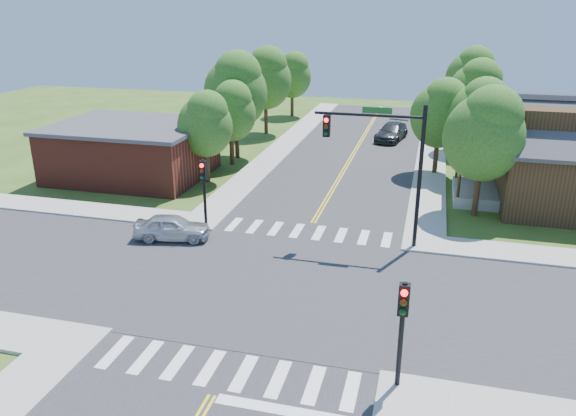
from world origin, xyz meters
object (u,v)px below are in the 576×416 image
(car_silver, at_px, (172,228))
(car_dgrey, at_px, (392,132))
(signal_mast_ne, at_px, (386,152))
(signal_pole_se, at_px, (403,316))
(signal_pole_nw, at_px, (204,181))

(car_silver, bearing_deg, car_dgrey, -31.68)
(signal_mast_ne, height_order, signal_pole_se, signal_mast_ne)
(car_dgrey, bearing_deg, signal_mast_ne, -76.03)
(car_silver, height_order, car_dgrey, car_dgrey)
(signal_mast_ne, xyz_separation_m, signal_pole_nw, (-9.51, -0.01, -2.19))
(car_silver, relative_size, car_dgrey, 0.77)
(signal_pole_se, distance_m, car_silver, 15.36)
(signal_pole_se, relative_size, signal_pole_nw, 1.00)
(signal_pole_nw, height_order, car_dgrey, signal_pole_nw)
(car_silver, distance_m, car_dgrey, 26.70)
(car_silver, bearing_deg, signal_pole_se, -138.48)
(car_silver, xyz_separation_m, car_dgrey, (9.13, 25.09, 0.07))
(signal_mast_ne, xyz_separation_m, signal_pole_se, (1.69, -11.21, -2.19))
(signal_pole_nw, distance_m, car_silver, 3.05)
(signal_pole_se, xyz_separation_m, signal_pole_nw, (-11.20, 11.20, 0.00))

